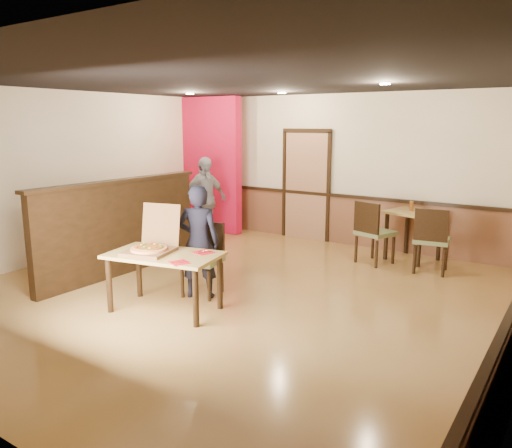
% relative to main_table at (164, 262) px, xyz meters
% --- Properties ---
extents(floor, '(7.00, 7.00, 0.00)m').
position_rel_main_table_xyz_m(floor, '(0.36, 0.97, -0.61)').
color(floor, '#B58746').
rests_on(floor, ground).
extents(ceiling, '(7.00, 7.00, 0.00)m').
position_rel_main_table_xyz_m(ceiling, '(0.36, 0.97, 2.19)').
color(ceiling, black).
rests_on(ceiling, wall_back).
extents(wall_back, '(7.00, 0.00, 7.00)m').
position_rel_main_table_xyz_m(wall_back, '(0.36, 4.47, 0.79)').
color(wall_back, '#FFF1C7').
rests_on(wall_back, floor).
extents(wall_left, '(0.00, 7.00, 7.00)m').
position_rel_main_table_xyz_m(wall_left, '(-3.14, 0.97, 0.79)').
color(wall_left, '#FFF1C7').
rests_on(wall_left, floor).
extents(wainscot_back, '(7.00, 0.04, 0.90)m').
position_rel_main_table_xyz_m(wainscot_back, '(0.36, 4.44, -0.16)').
color(wainscot_back, brown).
rests_on(wainscot_back, floor).
extents(chair_rail_back, '(7.00, 0.06, 0.06)m').
position_rel_main_table_xyz_m(chair_rail_back, '(0.36, 4.42, 0.31)').
color(chair_rail_back, black).
rests_on(chair_rail_back, wall_back).
extents(back_door, '(0.90, 0.06, 2.10)m').
position_rel_main_table_xyz_m(back_door, '(-0.44, 4.43, 0.44)').
color(back_door, tan).
rests_on(back_door, wall_back).
extents(booth_partition, '(0.20, 3.10, 1.44)m').
position_rel_main_table_xyz_m(booth_partition, '(-1.64, 0.77, 0.12)').
color(booth_partition, black).
rests_on(booth_partition, floor).
extents(red_accent_panel, '(1.60, 0.20, 2.78)m').
position_rel_main_table_xyz_m(red_accent_panel, '(-2.54, 3.97, 0.79)').
color(red_accent_panel, red).
rests_on(red_accent_panel, floor).
extents(spot_a, '(0.14, 0.14, 0.02)m').
position_rel_main_table_xyz_m(spot_a, '(-1.94, 2.77, 2.17)').
color(spot_a, beige).
rests_on(spot_a, ceiling).
extents(spot_b, '(0.14, 0.14, 0.02)m').
position_rel_main_table_xyz_m(spot_b, '(-0.44, 3.47, 2.17)').
color(spot_b, beige).
rests_on(spot_b, ceiling).
extents(spot_c, '(0.14, 0.14, 0.02)m').
position_rel_main_table_xyz_m(spot_c, '(1.76, 2.47, 2.17)').
color(spot_c, beige).
rests_on(spot_c, ceiling).
extents(main_table, '(1.48, 1.03, 0.72)m').
position_rel_main_table_xyz_m(main_table, '(0.00, 0.00, 0.00)').
color(main_table, '#AF9049').
rests_on(main_table, floor).
extents(diner_chair, '(0.56, 0.56, 0.96)m').
position_rel_main_table_xyz_m(diner_chair, '(-0.01, 0.76, -0.09)').
color(diner_chair, olive).
rests_on(diner_chair, floor).
extents(side_chair_left, '(0.65, 0.65, 1.03)m').
position_rel_main_table_xyz_m(side_chair_left, '(1.33, 3.39, -0.05)').
color(side_chair_left, olive).
rests_on(side_chair_left, floor).
extents(side_chair_right, '(0.58, 0.58, 1.02)m').
position_rel_main_table_xyz_m(side_chair_right, '(2.27, 3.39, -0.06)').
color(side_chair_right, olive).
rests_on(side_chair_right, floor).
extents(side_table, '(0.95, 0.95, 0.83)m').
position_rel_main_table_xyz_m(side_table, '(1.81, 4.02, 0.04)').
color(side_table, '#AF9049').
rests_on(side_table, floor).
extents(diner, '(0.65, 0.58, 1.50)m').
position_rel_main_table_xyz_m(diner, '(0.03, 0.62, 0.13)').
color(diner, black).
rests_on(diner, floor).
extents(passerby, '(0.65, 1.03, 1.64)m').
position_rel_main_table_xyz_m(passerby, '(-1.94, 3.10, 0.21)').
color(passerby, '#94929B').
rests_on(passerby, floor).
extents(pizza_box, '(0.66, 0.73, 0.55)m').
position_rel_main_table_xyz_m(pizza_box, '(-0.18, -0.03, 0.18)').
color(pizza_box, brown).
rests_on(pizza_box, main_table).
extents(pizza, '(0.57, 0.57, 0.03)m').
position_rel_main_table_xyz_m(pizza, '(-0.17, -0.09, 0.16)').
color(pizza, '#E99654').
rests_on(pizza, pizza_box).
extents(napkin_near, '(0.26, 0.26, 0.01)m').
position_rel_main_table_xyz_m(napkin_near, '(0.43, -0.20, 0.11)').
color(napkin_near, red).
rests_on(napkin_near, main_table).
extents(napkin_far, '(0.26, 0.26, 0.01)m').
position_rel_main_table_xyz_m(napkin_far, '(0.37, 0.30, 0.11)').
color(napkin_far, red).
rests_on(napkin_far, main_table).
extents(condiment, '(0.06, 0.06, 0.16)m').
position_rel_main_table_xyz_m(condiment, '(1.75, 4.04, 0.30)').
color(condiment, brown).
rests_on(condiment, side_table).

